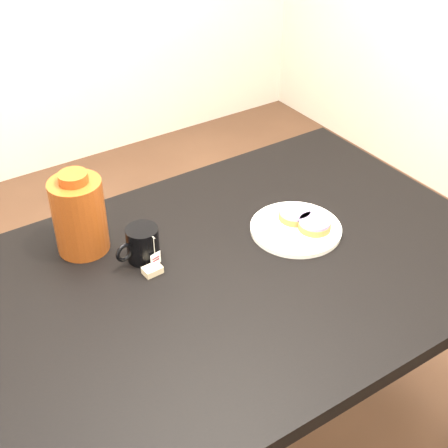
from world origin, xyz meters
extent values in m
cube|color=black|center=(0.00, 0.00, 0.73)|extent=(1.40, 0.90, 0.04)
cylinder|color=black|center=(0.64, 0.39, 0.35)|extent=(0.06, 0.06, 0.71)
cylinder|color=white|center=(0.24, 0.03, 0.76)|extent=(0.24, 0.24, 0.01)
torus|color=white|center=(0.24, 0.03, 0.76)|extent=(0.24, 0.24, 0.01)
cylinder|color=brown|center=(0.27, 0.06, 0.77)|extent=(0.12, 0.12, 0.02)
cylinder|color=gray|center=(0.27, 0.06, 0.79)|extent=(0.12, 0.12, 0.01)
cylinder|color=brown|center=(0.28, 0.00, 0.77)|extent=(0.12, 0.12, 0.02)
cylinder|color=gray|center=(0.28, 0.00, 0.79)|extent=(0.11, 0.11, 0.01)
cylinder|color=black|center=(-0.14, 0.15, 0.79)|extent=(0.10, 0.10, 0.09)
cylinder|color=black|center=(-0.14, 0.15, 0.83)|extent=(0.07, 0.07, 0.00)
torus|color=black|center=(-0.20, 0.14, 0.80)|extent=(0.05, 0.02, 0.05)
cylinder|color=beige|center=(-0.13, 0.11, 0.82)|extent=(0.00, 0.00, 0.05)
cube|color=white|center=(-0.13, 0.11, 0.77)|extent=(0.03, 0.01, 0.03)
cube|color=#C6B793|center=(-0.15, 0.09, 0.76)|extent=(0.05, 0.03, 0.02)
cylinder|color=#5D240C|center=(-0.25, 0.27, 0.85)|extent=(0.17, 0.17, 0.20)
cylinder|color=#5D240C|center=(-0.25, 0.27, 0.96)|extent=(0.07, 0.07, 0.02)
camera|label=1|loc=(-0.64, -0.97, 1.72)|focal=50.00mm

